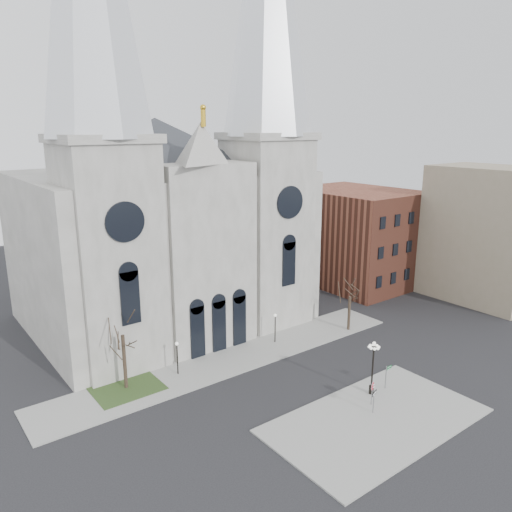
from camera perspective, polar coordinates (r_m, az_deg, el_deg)
ground at (r=44.45m, az=5.77°, el=-16.72°), size 160.00×160.00×0.00m
sidewalk_near at (r=43.47m, az=13.54°, el=-17.76°), size 18.00×10.00×0.14m
sidewalk_far at (r=51.94m, az=-2.69°, el=-11.67°), size 40.00×6.00×0.14m
grass_patch at (r=48.14m, az=-14.59°, el=-14.40°), size 6.00×5.00×0.18m
cathedral at (r=56.94m, az=-9.82°, el=9.79°), size 33.00×26.66×54.00m
bg_building_brick at (r=76.62m, az=11.16°, el=2.24°), size 14.00×18.00×14.00m
bg_building_tan at (r=73.81m, az=24.75°, el=2.28°), size 10.00×14.00×18.00m
tree_left at (r=45.77m, az=-15.03°, el=-8.36°), size 3.20×3.20×7.50m
tree_right at (r=58.12m, az=10.70°, el=-4.30°), size 3.20×3.20×6.00m
ped_lamp_left at (r=48.56m, az=-9.00°, el=-10.85°), size 0.32×0.32×3.26m
ped_lamp_right at (r=54.67m, az=2.21°, el=-7.68°), size 0.32×0.32×3.26m
stop_sign at (r=44.57m, az=13.14°, el=-14.48°), size 0.76×0.08×2.11m
globe_lamp at (r=45.46m, az=13.23°, el=-11.64°), size 1.12×1.12×4.95m
one_way_sign at (r=43.53m, az=13.32°, el=-15.45°), size 0.86×0.34×2.04m
street_name_sign at (r=47.46m, az=14.70°, el=-13.02°), size 0.70×0.09×2.17m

